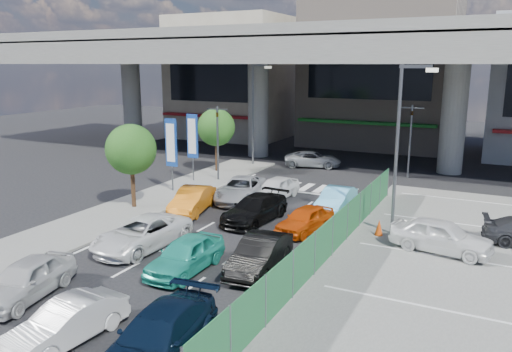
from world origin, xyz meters
The scene contains 30 objects.
ground centered at (0.00, 0.00, 0.00)m, with size 120.00×120.00×0.00m, color black.
parking_lot centered at (11.00, 2.00, 0.03)m, with size 12.00×28.00×0.06m, color #62625F.
sidewalk_left centered at (-7.00, 4.00, 0.06)m, with size 4.00×30.00×0.12m, color #62625F.
fence_run centered at (5.30, 1.00, 0.90)m, with size 0.16×22.00×1.80m, color #205D33, non-canonical shape.
expressway centered at (0.00, 22.00, 8.76)m, with size 64.00×14.00×10.75m.
building_west centered at (-16.00, 31.97, 6.49)m, with size 12.00×10.90×13.00m.
building_center centered at (0.00, 32.97, 7.49)m, with size 14.00×10.90×15.00m.
traffic_light_left centered at (-6.20, 12.00, 3.94)m, with size 1.60×1.24×5.20m.
traffic_light_right centered at (5.50, 19.00, 3.94)m, with size 1.60×1.24×5.20m.
street_lamp_right centered at (7.17, 6.00, 4.77)m, with size 1.65×0.22×8.00m.
street_lamp_left centered at (-6.33, 18.00, 4.77)m, with size 1.65×0.22×8.00m.
signboard_near centered at (-7.20, 7.99, 3.06)m, with size 0.80×0.14×4.70m.
signboard_far centered at (-7.60, 10.99, 3.06)m, with size 0.80×0.14×4.70m.
tree_near centered at (-7.00, 4.00, 3.39)m, with size 2.80×2.80×4.80m.
tree_far centered at (-7.80, 14.50, 3.39)m, with size 2.80×2.80×4.80m.
van_white_back_left centered at (-3.08, -6.39, 0.69)m, with size 1.63×4.05×1.38m, color silver.
hatch_white_back_mid centered at (0.41, -7.83, 0.62)m, with size 1.31×3.76×1.24m, color silver.
minivan_navy_back centered at (3.36, -7.37, 0.69)m, with size 1.93×4.76×1.38m, color black.
sedan_white_mid_left centered at (-2.56, -0.76, 0.68)m, with size 2.27×4.93×1.37m, color white.
taxi_teal_mid centered at (0.60, -2.01, 0.69)m, with size 1.63×4.05×1.38m, color teal.
hatch_black_mid_right centered at (3.21, -0.68, 0.69)m, with size 1.46×4.19×1.38m, color black.
taxi_orange_left centered at (-3.62, 4.86, 0.69)m, with size 1.46×4.19×1.38m, color #CD6A11.
sedan_black_mid centered at (0.20, 4.90, 0.67)m, with size 1.89×4.64×1.35m, color black.
taxi_orange_right centered at (3.13, 4.52, 0.63)m, with size 1.49×3.70×1.26m, color #CB4309.
wagon_silver_front_left centered at (-2.36, 8.19, 0.69)m, with size 2.29×4.97×1.38m, color #A9ABB1.
sedan_white_front_mid centered at (-0.67, 9.45, 0.66)m, with size 1.56×3.88×1.32m, color white.
kei_truck_front_right centered at (3.44, 8.48, 0.66)m, with size 1.41×4.03×1.33m, color #63C3F3.
crossing_wagon_silver centered at (-1.95, 19.55, 0.62)m, with size 2.04×4.43×1.23m, color #989C9F.
parked_sedan_white centered at (9.38, 4.52, 0.79)m, with size 1.71×4.26×1.45m, color white.
traffic_cone centered at (6.50, 5.48, 0.44)m, with size 0.39×0.39×0.76m, color #E3470C.
Camera 1 is at (11.28, -17.28, 8.02)m, focal length 35.00 mm.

